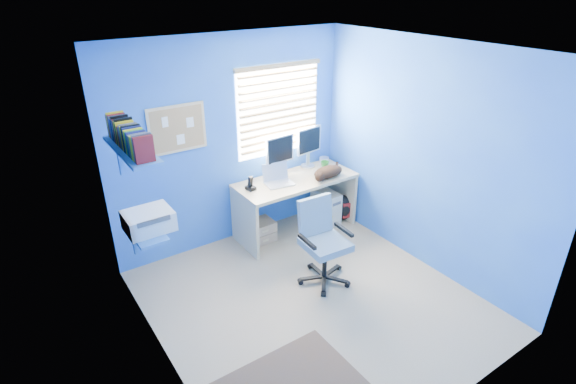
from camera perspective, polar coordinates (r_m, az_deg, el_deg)
floor at (r=4.78m, az=3.00°, el=-13.62°), size 3.00×3.20×0.00m
ceiling at (r=3.73m, az=3.92°, el=17.51°), size 3.00×3.20×0.00m
wall_back at (r=5.35m, az=-7.12°, el=6.18°), size 3.00×0.01×2.50m
wall_front at (r=3.18m, az=21.52°, el=-10.54°), size 3.00×0.01×2.50m
wall_left at (r=3.50m, az=-16.63°, el=-6.12°), size 0.01×3.20×2.50m
wall_right at (r=5.09m, az=16.97°, el=4.15°), size 0.01×3.20×2.50m
desk at (r=5.76m, az=0.97°, el=-1.70°), size 1.54×0.65×0.74m
laptop at (r=5.42m, az=-1.14°, el=2.06°), size 0.37×0.31×0.22m
monitor_left at (r=5.56m, az=-1.14°, el=4.50°), size 0.41×0.15×0.54m
monitor_right at (r=5.88m, az=2.57°, el=5.71°), size 0.41×0.18×0.54m
phone at (r=5.31m, az=-4.80°, el=1.15°), size 0.11×0.12×0.17m
mug at (r=5.90m, az=4.69°, el=3.42°), size 0.10×0.09×0.10m
cd_spindle at (r=6.12m, az=4.62°, el=4.10°), size 0.13×0.13×0.07m
cat at (r=5.64m, az=5.14°, el=2.56°), size 0.47×0.36×0.15m
tower_pc at (r=6.07m, az=4.82°, el=-1.80°), size 0.20×0.45×0.45m
drawer_boxes at (r=5.67m, az=-3.61°, el=-4.94°), size 0.35×0.28×0.27m
yellow_book at (r=5.91m, az=4.93°, el=-3.81°), size 0.03×0.17×0.24m
backpack at (r=6.16m, az=7.12°, el=-1.94°), size 0.36×0.32×0.36m
office_chair at (r=4.89m, az=4.40°, el=-7.59°), size 0.57×0.57×0.93m
window_blinds at (r=5.55m, az=-1.11°, el=10.33°), size 1.15×0.05×1.10m
corkboard at (r=5.00m, az=-13.86°, el=7.80°), size 0.64×0.02×0.52m
wall_shelves at (r=4.10m, az=-18.47°, el=1.39°), size 0.42×0.90×1.05m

